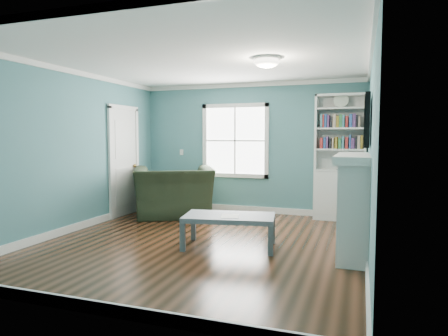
% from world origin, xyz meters
% --- Properties ---
extents(floor, '(5.00, 5.00, 0.00)m').
position_xyz_m(floor, '(0.00, 0.00, 0.00)').
color(floor, black).
rests_on(floor, ground).
extents(room_walls, '(5.00, 5.00, 5.00)m').
position_xyz_m(room_walls, '(0.00, 0.00, 1.58)').
color(room_walls, '#40767A').
rests_on(room_walls, ground).
extents(trim, '(4.50, 5.00, 2.60)m').
position_xyz_m(trim, '(0.00, 0.00, 1.24)').
color(trim, white).
rests_on(trim, ground).
extents(window, '(1.40, 0.06, 1.50)m').
position_xyz_m(window, '(-0.30, 2.49, 1.45)').
color(window, white).
rests_on(window, room_walls).
extents(bookshelf, '(0.90, 0.35, 2.31)m').
position_xyz_m(bookshelf, '(1.77, 2.30, 0.92)').
color(bookshelf, silver).
rests_on(bookshelf, ground).
extents(fireplace, '(0.44, 1.58, 1.30)m').
position_xyz_m(fireplace, '(2.08, 0.20, 0.64)').
color(fireplace, black).
rests_on(fireplace, ground).
extents(tv, '(0.06, 1.10, 0.65)m').
position_xyz_m(tv, '(2.20, 0.20, 1.72)').
color(tv, black).
rests_on(tv, fireplace).
extents(door, '(0.12, 0.98, 2.17)m').
position_xyz_m(door, '(-2.22, 1.40, 1.07)').
color(door, silver).
rests_on(door, ground).
extents(ceiling_fixture, '(0.38, 0.38, 0.15)m').
position_xyz_m(ceiling_fixture, '(0.90, 0.10, 2.55)').
color(ceiling_fixture, white).
rests_on(ceiling_fixture, room_walls).
extents(light_switch, '(0.08, 0.01, 0.12)m').
position_xyz_m(light_switch, '(-1.50, 2.48, 1.20)').
color(light_switch, white).
rests_on(light_switch, room_walls).
extents(recliner, '(1.73, 1.52, 1.27)m').
position_xyz_m(recliner, '(-1.25, 1.60, 0.64)').
color(recliner, black).
rests_on(recliner, ground).
extents(coffee_table, '(1.33, 0.87, 0.45)m').
position_xyz_m(coffee_table, '(0.44, -0.11, 0.39)').
color(coffee_table, '#495258').
rests_on(coffee_table, ground).
extents(paper_sheet, '(0.30, 0.35, 0.00)m').
position_xyz_m(paper_sheet, '(0.47, -0.18, 0.45)').
color(paper_sheet, white).
rests_on(paper_sheet, coffee_table).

